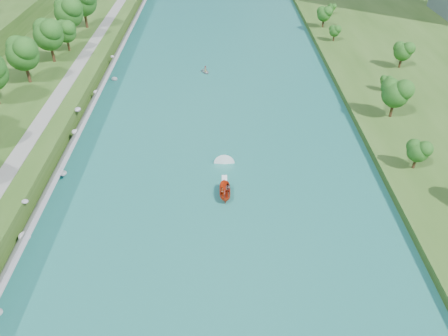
{
  "coord_description": "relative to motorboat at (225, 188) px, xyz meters",
  "views": [
    {
      "loc": [
        0.83,
        -46.81,
        43.95
      ],
      "look_at": [
        1.33,
        10.47,
        2.5
      ],
      "focal_mm": 35.0,
      "sensor_mm": 36.0,
      "label": 1
    }
  ],
  "objects": [
    {
      "name": "riverside_path",
      "position": [
        -33.91,
        12.6,
        2.66
      ],
      "size": [
        3.0,
        200.0,
        0.1
      ],
      "primitive_type": "cube",
      "color": "gray",
      "rests_on": "berm_west"
    },
    {
      "name": "trees_east",
      "position": [
        34.85,
        6.39,
        4.66
      ],
      "size": [
        17.35,
        142.63,
        9.34
      ],
      "color": "#164D14",
      "rests_on": "berm_east"
    },
    {
      "name": "river_water",
      "position": [
        -1.41,
        12.6,
        -0.84
      ],
      "size": [
        55.0,
        240.0,
        0.1
      ],
      "primitive_type": "cube",
      "color": "#1A6460",
      "rests_on": "ground"
    },
    {
      "name": "ground",
      "position": [
        -1.41,
        -7.4,
        -0.89
      ],
      "size": [
        260.0,
        260.0,
        0.0
      ],
      "primitive_type": "plane",
      "color": "#2D5119",
      "rests_on": "ground"
    },
    {
      "name": "motorboat",
      "position": [
        0.0,
        0.0,
        0.0
      ],
      "size": [
        3.6,
        19.13,
        2.04
      ],
      "rotation": [
        0.0,
        0.0,
        3.16
      ],
      "color": "red",
      "rests_on": "river_water"
    },
    {
      "name": "riprap_bank",
      "position": [
        -27.28,
        11.32,
        0.93
      ],
      "size": [
        4.49,
        236.0,
        4.49
      ],
      "color": "slate",
      "rests_on": "ground"
    },
    {
      "name": "raft",
      "position": [
        -4.28,
        46.5,
        -0.41
      ],
      "size": [
        3.29,
        3.62,
        1.7
      ],
      "rotation": [
        0.0,
        0.0,
        0.51
      ],
      "color": "#92949A",
      "rests_on": "river_water"
    }
  ]
}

